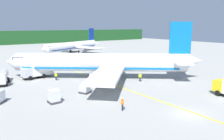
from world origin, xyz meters
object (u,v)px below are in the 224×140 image
object	(u,v)px
airliner_foreground	(103,63)
crew_loader_right	(122,103)
airliner_mid_apron	(73,46)
cargo_container_far	(54,96)
service_truck_baggage	(2,77)
cargo_container_mid	(85,88)
crew_loader_left	(140,77)
crew_marshaller	(56,76)
service_truck_catering	(38,70)

from	to	relation	value
airliner_foreground	crew_loader_right	distance (m)	19.62
airliner_mid_apron	cargo_container_far	size ratio (longest dim) A/B	15.82
service_truck_baggage	cargo_container_far	size ratio (longest dim) A/B	3.36
airliner_mid_apron	crew_loader_right	xyz separation A→B (m)	(-24.32, -65.34, -1.75)
service_truck_baggage	crew_loader_right	xyz separation A→B (m)	(10.35, -24.75, -0.34)
airliner_mid_apron	service_truck_baggage	bearing A→B (deg)	-130.51
service_truck_baggage	crew_loader_right	bearing A→B (deg)	-67.30
airliner_mid_apron	cargo_container_far	distance (m)	64.79
cargo_container_mid	crew_loader_left	xyz separation A→B (m)	(12.99, 0.83, 0.12)
airliner_mid_apron	crew_loader_left	size ratio (longest dim) A/B	18.94
crew_marshaller	crew_loader_left	world-z (taller)	crew_loader_left
cargo_container_far	crew_loader_right	world-z (taller)	cargo_container_far
cargo_container_mid	cargo_container_far	bearing A→B (deg)	-163.27
airliner_foreground	cargo_container_far	xyz separation A→B (m)	(-14.60, -9.36, -2.42)
service_truck_baggage	airliner_foreground	bearing A→B (deg)	-20.92
airliner_mid_apron	crew_marshaller	bearing A→B (deg)	-119.75
cargo_container_far	service_truck_baggage	bearing A→B (deg)	103.94
airliner_mid_apron	cargo_container_mid	xyz separation A→B (m)	(-24.44, -55.24, -1.91)
service_truck_baggage	service_truck_catering	world-z (taller)	service_truck_catering
airliner_foreground	cargo_container_far	distance (m)	17.51
airliner_mid_apron	crew_marshaller	size ratio (longest dim) A/B	20.18
cargo_container_far	crew_marshaller	distance (m)	14.63
airliner_foreground	crew_loader_right	size ratio (longest dim) A/B	19.74
service_truck_baggage	cargo_container_far	bearing A→B (deg)	-76.06
airliner_mid_apron	crew_loader_left	bearing A→B (deg)	-101.88
crew_loader_right	crew_marshaller	bearing A→B (deg)	91.58
airliner_mid_apron	cargo_container_far	bearing A→B (deg)	-118.18
airliner_foreground	cargo_container_mid	xyz separation A→B (m)	(-8.46, -7.51, -2.50)
airliner_mid_apron	service_truck_baggage	distance (m)	53.40
airliner_foreground	crew_loader_left	distance (m)	8.41
airliner_foreground	crew_marshaller	world-z (taller)	airliner_foreground
service_truck_baggage	crew_loader_right	size ratio (longest dim) A/B	3.87
service_truck_baggage	crew_loader_left	size ratio (longest dim) A/B	4.02
cargo_container_mid	airliner_foreground	bearing A→B (deg)	41.60
service_truck_catering	crew_marshaller	distance (m)	4.90
service_truck_catering	crew_marshaller	size ratio (longest dim) A/B	4.24
service_truck_baggage	crew_loader_left	bearing A→B (deg)	-30.76
crew_marshaller	airliner_foreground	bearing A→B (deg)	-24.83
service_truck_baggage	crew_marshaller	xyz separation A→B (m)	(9.76, -3.01, -0.45)
service_truck_catering	crew_loader_left	bearing A→B (deg)	-43.69
cargo_container_mid	cargo_container_far	world-z (taller)	cargo_container_far
service_truck_catering	cargo_container_mid	size ratio (longest dim) A/B	3.13
cargo_container_mid	service_truck_baggage	bearing A→B (deg)	124.93
airliner_mid_apron	crew_marshaller	distance (m)	50.24
cargo_container_mid	crew_loader_left	bearing A→B (deg)	3.66
airliner_foreground	cargo_container_mid	size ratio (longest dim) A/B	16.13
airliner_mid_apron	service_truck_catering	bearing A→B (deg)	-124.70
cargo_container_far	crew_marshaller	xyz separation A→B (m)	(5.66, 13.49, -0.03)
crew_loader_right	crew_loader_left	bearing A→B (deg)	40.34
crew_loader_left	crew_loader_right	xyz separation A→B (m)	(-12.87, -10.93, 0.04)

